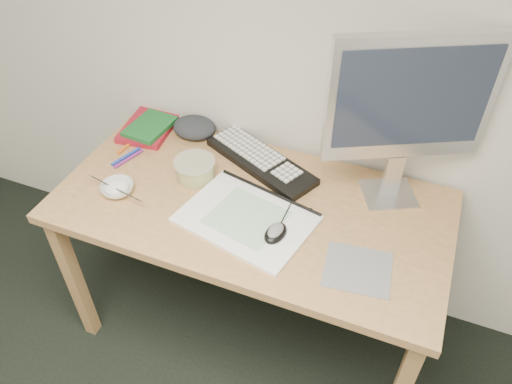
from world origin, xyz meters
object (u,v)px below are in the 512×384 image
desk (251,219)px  sketchpad (246,219)px  keyboard (261,161)px  monitor (410,104)px  rice_bowl (117,189)px

desk → sketchpad: sketchpad is taller
desk → keyboard: keyboard is taller
desk → monitor: 0.69m
keyboard → sketchpad: bearing=-52.4°
keyboard → monitor: size_ratio=0.78×
desk → keyboard: bearing=102.3°
sketchpad → rice_bowl: bearing=-162.3°
monitor → rice_bowl: bearing=174.3°
keyboard → rice_bowl: 0.55m
rice_bowl → keyboard: bearing=39.4°
sketchpad → monitor: (0.43, 0.31, 0.38)m
sketchpad → monitor: bearing=48.2°
monitor → desk: bearing=-180.0°
sketchpad → desk: bearing=114.9°
keyboard → rice_bowl: rice_bowl is taller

